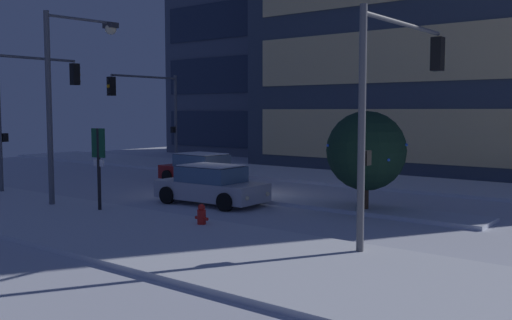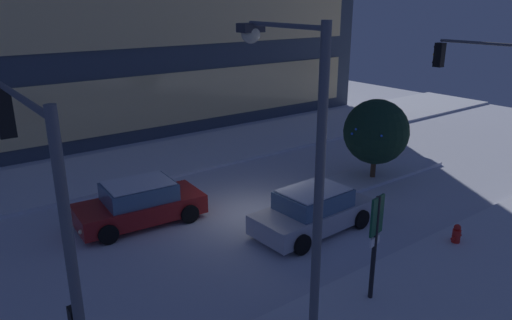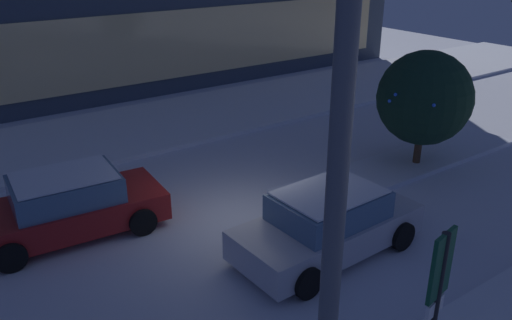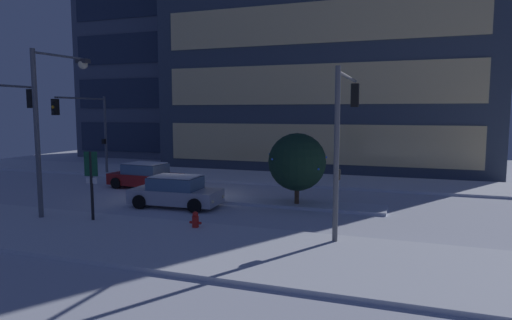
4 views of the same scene
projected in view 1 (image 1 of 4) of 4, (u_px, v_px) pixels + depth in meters
name	position (u px, v px, depth m)	size (l,w,h in m)	color
ground	(234.00, 195.00, 24.05)	(52.00, 52.00, 0.00)	silver
curb_strip_near	(76.00, 221.00, 18.04)	(52.00, 5.20, 0.14)	silver
curb_strip_far	(329.00, 177.00, 30.06)	(52.00, 5.20, 0.14)	silver
median_strip	(359.00, 209.00, 20.33)	(9.00, 1.80, 0.14)	silver
office_tower_secondary	(264.00, 52.00, 47.22)	(13.98, 8.98, 16.72)	#4C5466
car_near	(211.00, 186.00, 21.73)	(4.44, 2.18, 1.49)	#B7B7C1
car_far	(202.00, 169.00, 27.61)	(4.52, 2.34, 1.49)	maroon
traffic_light_corner_near_right	(398.00, 86.00, 15.14)	(0.32, 5.13, 6.03)	#565960
traffic_light_corner_far_left	(150.00, 104.00, 32.58)	(0.32, 5.04, 5.62)	#565960
traffic_light_corner_near_left	(32.00, 97.00, 25.19)	(0.32, 4.13, 6.03)	#565960
street_lamp_arched	(70.00, 80.00, 21.14)	(0.62, 2.93, 7.07)	#565960
fire_hydrant	(202.00, 217.00, 17.23)	(0.48, 0.26, 0.75)	red
parking_info_sign	(99.00, 159.00, 19.59)	(0.55, 0.16, 2.94)	black
decorated_tree_median	(366.00, 151.00, 19.80)	(2.82, 2.75, 3.53)	#473323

